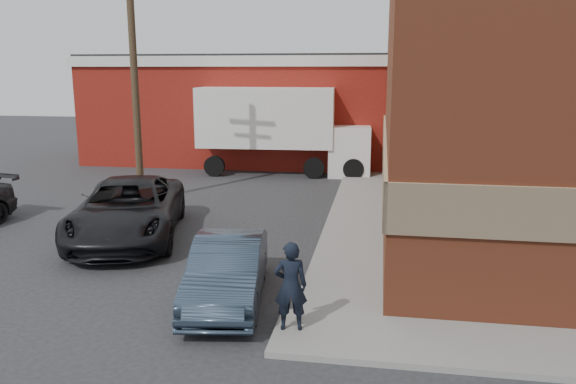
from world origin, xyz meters
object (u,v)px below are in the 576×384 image
at_px(utility_pole, 134,73).
at_px(sedan, 228,270).
at_px(man, 291,286).
at_px(box_truck, 283,125).
at_px(warehouse, 247,108).
at_px(suv_a, 128,209).

height_order(utility_pole, sedan, utility_pole).
distance_m(utility_pole, man, 12.83).
xyz_separation_m(man, box_truck, (-3.01, 16.43, 1.37)).
relative_size(utility_pole, man, 5.33).
relative_size(warehouse, sedan, 3.92).
bearing_deg(man, box_truck, -89.70).
xyz_separation_m(suv_a, box_truck, (2.66, 11.09, 1.48)).
height_order(man, suv_a, man).
relative_size(warehouse, suv_a, 2.65).
distance_m(warehouse, utility_pole, 11.27).
xyz_separation_m(sedan, suv_a, (-4.10, 3.99, 0.17)).
distance_m(utility_pole, box_truck, 8.22).
relative_size(sedan, box_truck, 0.50).
bearing_deg(utility_pole, suv_a, -70.20).
bearing_deg(box_truck, suv_a, -106.42).
bearing_deg(box_truck, sedan, -87.47).
height_order(warehouse, box_truck, warehouse).
xyz_separation_m(man, suv_a, (-5.68, 5.34, -0.11)).
height_order(warehouse, sedan, warehouse).
bearing_deg(sedan, man, -48.82).
xyz_separation_m(man, sedan, (-1.57, 1.35, -0.28)).
distance_m(suv_a, box_truck, 11.50).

